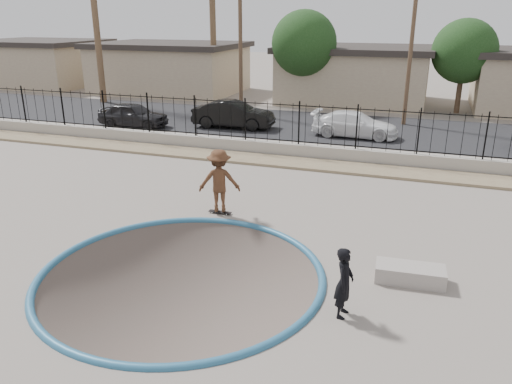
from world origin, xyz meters
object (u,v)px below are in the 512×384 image
object	(u,v)px
videographer	(344,283)
car_c	(355,124)
skater	(219,184)
car_b	(233,114)
skateboard	(220,212)
car_a	(133,115)
concrete_ledge	(410,274)

from	to	relation	value
videographer	car_c	xyz separation A→B (m)	(-2.22, 16.43, -0.10)
skater	videographer	bearing A→B (deg)	116.06
videographer	car_b	distance (m)	18.68
skateboard	car_c	distance (m)	12.26
car_b	car_c	distance (m)	6.71
car_b	car_c	xyz separation A→B (m)	(6.71, 0.02, -0.10)
skater	car_a	size ratio (longest dim) A/B	0.51
skater	car_c	distance (m)	12.25
skateboard	car_c	world-z (taller)	car_c
car_c	videographer	bearing A→B (deg)	-170.45
car_b	skater	bearing A→B (deg)	-164.29
concrete_ledge	car_c	size ratio (longest dim) A/B	0.37
concrete_ledge	car_b	bearing A→B (deg)	125.15
concrete_ledge	car_a	distance (m)	20.27
concrete_ledge	car_c	xyz separation A→B (m)	(-3.49, 14.50, 0.47)
car_c	skateboard	bearing A→B (deg)	170.29
skater	car_c	world-z (taller)	skater
car_a	skateboard	bearing A→B (deg)	-138.77
skater	car_a	distance (m)	14.21
skater	videographer	world-z (taller)	skater
skateboard	car_b	xyz separation A→B (m)	(-4.25, 11.98, 0.72)
videographer	car_b	world-z (taller)	videographer
concrete_ledge	skateboard	bearing A→B (deg)	157.18
concrete_ledge	car_b	distance (m)	17.72
skater	videographer	size ratio (longest dim) A/B	1.29
skater	car_a	world-z (taller)	skater
skateboard	car_b	bearing A→B (deg)	109.48
videographer	car_b	bearing A→B (deg)	31.92
car_c	concrete_ledge	bearing A→B (deg)	-164.63
concrete_ledge	car_c	bearing A→B (deg)	103.52
car_a	car_c	bearing A→B (deg)	-84.21
skateboard	concrete_ledge	size ratio (longest dim) A/B	0.47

